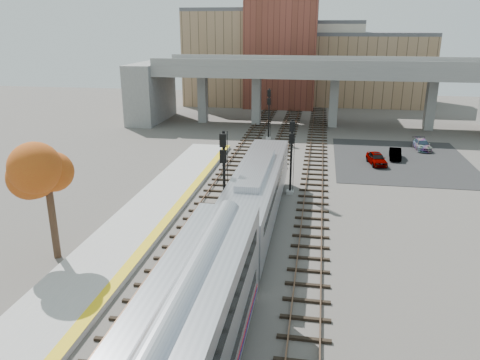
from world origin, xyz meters
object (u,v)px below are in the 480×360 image
(signal_mast_far, at_px, (269,116))
(tree, at_px, (46,168))
(signal_mast_near, at_px, (224,181))
(car_a, at_px, (377,158))
(signal_mast_mid, at_px, (291,159))
(car_b, at_px, (395,154))
(car_c, at_px, (422,145))
(locomotive, at_px, (257,193))

(signal_mast_far, distance_m, tree, 35.17)
(signal_mast_near, relative_size, car_a, 1.89)
(signal_mast_mid, bearing_deg, car_b, 51.21)
(car_b, xyz_separation_m, car_c, (3.62, 4.71, 0.01))
(tree, xyz_separation_m, car_c, (27.43, 31.62, -5.16))
(car_a, relative_size, car_b, 1.10)
(signal_mast_far, xyz_separation_m, car_c, (18.11, -2.18, -2.42))
(tree, xyz_separation_m, car_b, (23.81, 26.90, -5.17))
(signal_mast_near, xyz_separation_m, signal_mast_far, (0.00, 27.69, -0.44))
(signal_mast_near, bearing_deg, car_a, 56.04)
(signal_mast_mid, xyz_separation_m, tree, (-13.42, -13.97, 2.69))
(locomotive, xyz_separation_m, tree, (-11.42, -7.45, 3.49))
(signal_mast_near, xyz_separation_m, signal_mast_mid, (4.10, 7.86, -0.40))
(locomotive, distance_m, car_c, 29.03)
(car_b, bearing_deg, signal_mast_near, -119.29)
(signal_mast_near, bearing_deg, car_c, 54.63)
(signal_mast_mid, relative_size, signal_mast_far, 1.01)
(tree, bearing_deg, signal_mast_near, 33.25)
(signal_mast_mid, bearing_deg, tree, -133.84)
(locomotive, bearing_deg, car_c, 56.48)
(signal_mast_far, bearing_deg, signal_mast_near, -90.00)
(car_c, bearing_deg, signal_mast_near, -128.08)
(signal_mast_far, height_order, car_c, signal_mast_far)
(tree, height_order, car_a, tree)
(signal_mast_mid, bearing_deg, signal_mast_far, 101.68)
(locomotive, height_order, car_c, locomotive)
(signal_mast_far, height_order, car_b, signal_mast_far)
(car_b, bearing_deg, tree, -125.92)
(car_a, bearing_deg, car_c, 40.99)
(signal_mast_mid, relative_size, car_a, 1.73)
(locomotive, xyz_separation_m, signal_mast_far, (-2.10, 26.35, 0.75))
(tree, bearing_deg, car_a, 48.43)
(signal_mast_far, bearing_deg, locomotive, -85.44)
(signal_mast_near, height_order, tree, tree)
(locomotive, distance_m, signal_mast_far, 26.44)
(signal_mast_mid, height_order, tree, tree)
(car_a, xyz_separation_m, car_b, (2.20, 2.54, -0.08))
(signal_mast_near, bearing_deg, signal_mast_far, 90.00)
(locomotive, height_order, signal_mast_near, signal_mast_near)
(signal_mast_near, bearing_deg, locomotive, 32.58)
(signal_mast_near, relative_size, tree, 0.90)
(signal_mast_near, height_order, car_a, signal_mast_near)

